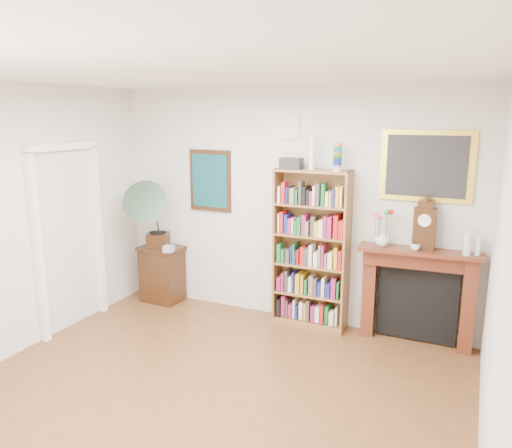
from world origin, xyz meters
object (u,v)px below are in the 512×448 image
(side_cabinet, at_px, (162,274))
(bottle_right, at_px, (478,246))
(bookshelf, at_px, (311,241))
(mantel_clock, at_px, (425,226))
(cd_stack, at_px, (169,249))
(flower_vase, at_px, (382,239))
(fireplace, at_px, (418,288))
(teacup, at_px, (415,247))
(bottle_left, at_px, (467,244))
(gramophone, at_px, (150,210))

(side_cabinet, xyz_separation_m, bottle_right, (3.82, 0.10, 0.80))
(bottle_right, bearing_deg, bookshelf, -178.34)
(bottle_right, bearing_deg, mantel_clock, 179.86)
(cd_stack, height_order, flower_vase, flower_vase)
(cd_stack, bearing_deg, mantel_clock, 4.69)
(mantel_clock, bearing_deg, fireplace, 134.52)
(side_cabinet, relative_size, flower_vase, 4.55)
(mantel_clock, distance_m, flower_vase, 0.46)
(teacup, bearing_deg, mantel_clock, 48.26)
(cd_stack, relative_size, bottle_left, 0.50)
(side_cabinet, distance_m, mantel_clock, 3.43)
(cd_stack, xyz_separation_m, teacup, (3.00, 0.17, 0.32))
(cd_stack, relative_size, flower_vase, 0.73)
(mantel_clock, distance_m, teacup, 0.24)
(cd_stack, xyz_separation_m, flower_vase, (2.64, 0.22, 0.37))
(fireplace, distance_m, gramophone, 3.42)
(bottle_left, bearing_deg, bookshelf, -179.95)
(gramophone, distance_m, bottle_right, 3.91)
(side_cabinet, bearing_deg, fireplace, 5.36)
(teacup, bearing_deg, bottle_left, 3.31)
(bookshelf, relative_size, mantel_clock, 4.12)
(bottle_left, xyz_separation_m, bottle_right, (0.10, 0.05, -0.02))
(fireplace, relative_size, flower_vase, 7.81)
(side_cabinet, distance_m, flower_vase, 2.98)
(bookshelf, xyz_separation_m, fireplace, (1.20, 0.08, -0.42))
(fireplace, distance_m, cd_stack, 3.06)
(side_cabinet, height_order, mantel_clock, mantel_clock)
(gramophone, relative_size, bottle_left, 3.79)
(bookshelf, height_order, mantel_clock, bookshelf)
(fireplace, xyz_separation_m, bottle_right, (0.55, -0.03, 0.55))
(teacup, bearing_deg, bottle_right, 7.46)
(flower_vase, bearing_deg, teacup, -7.01)
(cd_stack, distance_m, bottle_left, 3.53)
(side_cabinet, relative_size, bottle_left, 3.14)
(mantel_clock, height_order, bottle_left, mantel_clock)
(flower_vase, distance_m, teacup, 0.36)
(cd_stack, bearing_deg, teacup, 3.28)
(cd_stack, xyz_separation_m, mantel_clock, (3.07, 0.25, 0.54))
(bookshelf, height_order, side_cabinet, bookshelf)
(side_cabinet, relative_size, bottle_right, 3.77)
(side_cabinet, bearing_deg, teacup, 3.50)
(bookshelf, height_order, bottle_left, bookshelf)
(fireplace, relative_size, bottle_left, 5.38)
(mantel_clock, bearing_deg, teacup, -131.00)
(fireplace, distance_m, bottle_right, 0.78)
(bookshelf, height_order, fireplace, bookshelf)
(bookshelf, xyz_separation_m, bottle_left, (1.66, 0.00, 0.15))
(side_cabinet, relative_size, mantel_clock, 1.44)
(bookshelf, distance_m, gramophone, 2.16)
(bookshelf, distance_m, bottle_left, 1.67)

